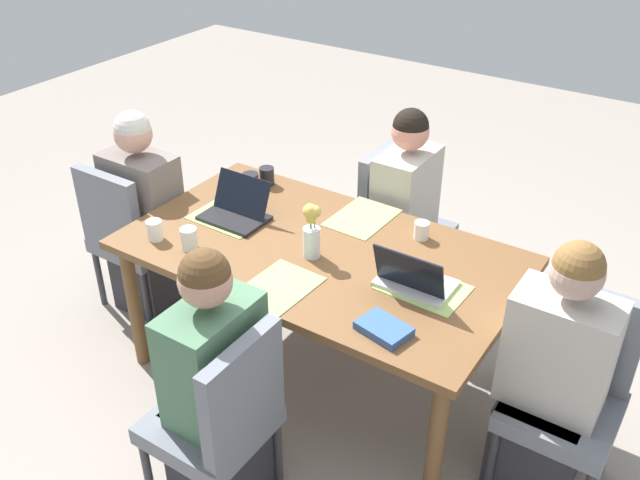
# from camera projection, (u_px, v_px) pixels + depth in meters

# --- Properties ---
(ground_plane) EXTENTS (10.00, 10.00, 0.00)m
(ground_plane) POSITION_uv_depth(u_px,v_px,m) (320.00, 372.00, 3.63)
(ground_plane) COLOR gray
(dining_table) EXTENTS (1.83, 1.04, 0.76)m
(dining_table) POSITION_uv_depth(u_px,v_px,m) (320.00, 263.00, 3.27)
(dining_table) COLOR brown
(dining_table) RESTS_ON ground_plane
(chair_head_left_left_near) EXTENTS (0.44, 0.44, 0.90)m
(chair_head_left_left_near) POSITION_uv_depth(u_px,v_px,m) (570.00, 385.00, 2.84)
(chair_head_left_left_near) COLOR slate
(chair_head_left_left_near) RESTS_ON ground_plane
(person_head_left_left_near) EXTENTS (0.40, 0.36, 1.19)m
(person_head_left_left_near) POSITION_uv_depth(u_px,v_px,m) (551.00, 385.00, 2.80)
(person_head_left_left_near) COLOR #2D2D33
(person_head_left_left_near) RESTS_ON ground_plane
(chair_head_right_left_mid) EXTENTS (0.44, 0.44, 0.90)m
(chair_head_right_left_mid) POSITION_uv_depth(u_px,v_px,m) (130.00, 232.00, 3.87)
(chair_head_right_left_mid) COLOR slate
(chair_head_right_left_mid) RESTS_ON ground_plane
(person_head_right_left_mid) EXTENTS (0.40, 0.36, 1.19)m
(person_head_right_left_mid) POSITION_uv_depth(u_px,v_px,m) (147.00, 225.00, 3.88)
(person_head_right_left_mid) COLOR #2D2D33
(person_head_right_left_mid) RESTS_ON ground_plane
(chair_far_left_far) EXTENTS (0.44, 0.44, 0.90)m
(chair_far_left_far) POSITION_uv_depth(u_px,v_px,m) (222.00, 416.00, 2.69)
(chair_far_left_far) COLOR slate
(chair_far_left_far) RESTS_ON ground_plane
(person_far_left_far) EXTENTS (0.36, 0.40, 1.19)m
(person_far_left_far) POSITION_uv_depth(u_px,v_px,m) (217.00, 394.00, 2.76)
(person_far_left_far) COLOR #2D2D33
(person_far_left_far) RESTS_ON ground_plane
(chair_near_right_near) EXTENTS (0.44, 0.44, 0.90)m
(chair_near_right_near) POSITION_uv_depth(u_px,v_px,m) (397.00, 218.00, 4.00)
(chair_near_right_near) COLOR slate
(chair_near_right_near) RESTS_ON ground_plane
(person_near_right_near) EXTENTS (0.36, 0.40, 1.19)m
(person_near_right_near) POSITION_uv_depth(u_px,v_px,m) (404.00, 222.00, 3.91)
(person_near_right_near) COLOR #2D2D33
(person_near_right_near) RESTS_ON ground_plane
(flower_vase) EXTENTS (0.08, 0.08, 0.26)m
(flower_vase) POSITION_uv_depth(u_px,v_px,m) (312.00, 231.00, 3.11)
(flower_vase) COLOR silver
(flower_vase) RESTS_ON dining_table
(placemat_head_left_left_near) EXTENTS (0.37, 0.27, 0.00)m
(placemat_head_left_left_near) POSITION_uv_depth(u_px,v_px,m) (423.00, 288.00, 2.97)
(placemat_head_left_left_near) COLOR #9EBC66
(placemat_head_left_left_near) RESTS_ON dining_table
(placemat_head_right_left_mid) EXTENTS (0.36, 0.27, 0.00)m
(placemat_head_right_left_mid) POSITION_uv_depth(u_px,v_px,m) (229.00, 217.00, 3.48)
(placemat_head_right_left_mid) COLOR #9EBC66
(placemat_head_right_left_mid) RESTS_ON dining_table
(placemat_far_left_far) EXTENTS (0.28, 0.37, 0.00)m
(placemat_far_left_far) POSITION_uv_depth(u_px,v_px,m) (278.00, 288.00, 2.97)
(placemat_far_left_far) COLOR #9EBC66
(placemat_far_left_far) RESTS_ON dining_table
(placemat_near_right_near) EXTENTS (0.27, 0.37, 0.00)m
(placemat_near_right_near) POSITION_uv_depth(u_px,v_px,m) (362.00, 218.00, 3.48)
(placemat_near_right_near) COLOR #9EBC66
(placemat_near_right_near) RESTS_ON dining_table
(laptop_head_left_left_near) EXTENTS (0.32, 0.22, 0.21)m
(laptop_head_left_left_near) POSITION_uv_depth(u_px,v_px,m) (414.00, 280.00, 2.95)
(laptop_head_left_left_near) COLOR silver
(laptop_head_left_left_near) RESTS_ON dining_table
(laptop_head_right_left_mid) EXTENTS (0.32, 0.22, 0.20)m
(laptop_head_right_left_mid) POSITION_uv_depth(u_px,v_px,m) (237.00, 210.00, 3.46)
(laptop_head_right_left_mid) COLOR black
(laptop_head_right_left_mid) RESTS_ON dining_table
(coffee_mug_near_left) EXTENTS (0.08, 0.08, 0.10)m
(coffee_mug_near_left) POSITION_uv_depth(u_px,v_px,m) (267.00, 176.00, 3.77)
(coffee_mug_near_left) COLOR #232328
(coffee_mug_near_left) RESTS_ON dining_table
(coffee_mug_near_right) EXTENTS (0.09, 0.09, 0.10)m
(coffee_mug_near_right) POSITION_uv_depth(u_px,v_px,m) (251.00, 182.00, 3.70)
(coffee_mug_near_right) COLOR #232328
(coffee_mug_near_right) RESTS_ON dining_table
(coffee_mug_centre_left) EXTENTS (0.08, 0.08, 0.11)m
(coffee_mug_centre_left) POSITION_uv_depth(u_px,v_px,m) (189.00, 239.00, 3.21)
(coffee_mug_centre_left) COLOR white
(coffee_mug_centre_left) RESTS_ON dining_table
(coffee_mug_centre_right) EXTENTS (0.07, 0.07, 0.09)m
(coffee_mug_centre_right) POSITION_uv_depth(u_px,v_px,m) (421.00, 230.00, 3.29)
(coffee_mug_centre_right) COLOR white
(coffee_mug_centre_right) RESTS_ON dining_table
(coffee_mug_far_left) EXTENTS (0.07, 0.07, 0.10)m
(coffee_mug_far_left) POSITION_uv_depth(u_px,v_px,m) (155.00, 230.00, 3.28)
(coffee_mug_far_left) COLOR white
(coffee_mug_far_left) RESTS_ON dining_table
(book_red_cover) EXTENTS (0.22, 0.18, 0.03)m
(book_red_cover) POSITION_uv_depth(u_px,v_px,m) (384.00, 328.00, 2.71)
(book_red_cover) COLOR #335693
(book_red_cover) RESTS_ON dining_table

